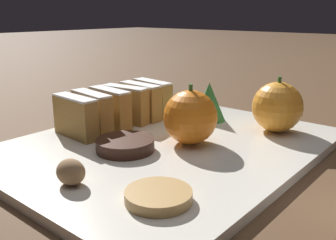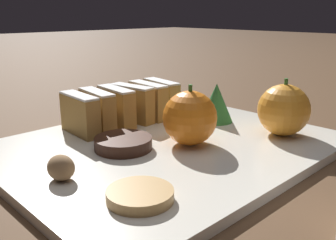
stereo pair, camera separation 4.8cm
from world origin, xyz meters
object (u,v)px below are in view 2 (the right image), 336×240
(orange_near, at_px, (190,118))
(orange_far, at_px, (284,110))
(chocolate_cookie, at_px, (123,143))
(walnut, at_px, (61,168))

(orange_near, distance_m, orange_far, 0.14)
(orange_near, xyz_separation_m, chocolate_cookie, (-0.04, -0.07, -0.03))
(orange_far, distance_m, walnut, 0.30)
(walnut, xyz_separation_m, chocolate_cookie, (-0.03, 0.10, -0.01))
(orange_far, relative_size, walnut, 2.48)
(chocolate_cookie, bearing_deg, walnut, -74.55)
(orange_far, xyz_separation_m, chocolate_cookie, (-0.11, -0.19, -0.03))
(orange_far, xyz_separation_m, walnut, (-0.08, -0.29, -0.02))
(chocolate_cookie, bearing_deg, orange_near, 58.52)
(orange_near, height_order, orange_far, orange_far)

